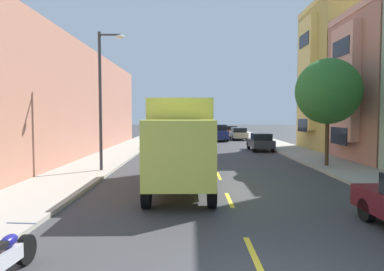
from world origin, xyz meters
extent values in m
plane|color=#38383A|center=(0.00, 30.00, 0.00)|extent=(160.00, 160.00, 0.00)
cube|color=#A39E93|center=(-7.10, 28.00, 0.07)|extent=(3.20, 120.00, 0.14)
cube|color=#A39E93|center=(7.10, 28.00, 0.07)|extent=(3.20, 120.00, 0.14)
cube|color=yellow|center=(0.00, 2.00, 0.00)|extent=(0.14, 2.20, 0.01)
cube|color=yellow|center=(0.00, 7.00, 0.00)|extent=(0.14, 2.20, 0.01)
cube|color=yellow|center=(0.00, 12.00, 0.00)|extent=(0.14, 2.20, 0.01)
cube|color=yellow|center=(0.00, 17.00, 0.00)|extent=(0.14, 2.20, 0.01)
cube|color=yellow|center=(0.00, 22.00, 0.00)|extent=(0.14, 2.20, 0.01)
cube|color=yellow|center=(0.00, 27.00, 0.00)|extent=(0.14, 2.20, 0.01)
cube|color=yellow|center=(0.00, 32.00, 0.00)|extent=(0.14, 2.20, 0.01)
cube|color=yellow|center=(0.00, 37.00, 0.00)|extent=(0.14, 2.20, 0.01)
cube|color=yellow|center=(0.00, 42.00, 0.00)|extent=(0.14, 2.20, 0.01)
cube|color=yellow|center=(0.00, 47.00, 0.00)|extent=(0.14, 2.20, 0.01)
cube|color=#E19B83|center=(8.95, 17.37, 9.56)|extent=(0.60, 7.33, 0.44)
cube|color=#E19B83|center=(8.42, 17.37, 5.05)|extent=(0.55, 3.30, 7.29)
cube|color=#1E232D|center=(8.13, 17.37, 1.68)|extent=(0.04, 2.51, 1.10)
cube|color=#1E232D|center=(8.13, 17.37, 4.48)|extent=(0.04, 2.51, 1.10)
cube|color=#1E232D|center=(8.13, 17.37, 7.29)|extent=(0.04, 2.51, 1.10)
cube|color=tan|center=(14.60, 24.90, 5.99)|extent=(11.79, 7.33, 11.98)
cube|color=#F9D572|center=(8.95, 24.90, 12.20)|extent=(0.60, 7.33, 0.44)
cube|color=#F9D572|center=(8.42, 24.90, 6.47)|extent=(0.55, 3.30, 9.34)
cube|color=#1E232D|center=(8.13, 24.90, 2.16)|extent=(0.04, 2.51, 1.10)
cube|color=#1E232D|center=(8.13, 24.90, 5.75)|extent=(0.04, 2.51, 1.10)
cube|color=#1E232D|center=(8.13, 24.90, 9.34)|extent=(0.04, 2.51, 1.10)
cube|color=#B27560|center=(-13.70, 20.00, 3.95)|extent=(10.00, 36.00, 7.91)
cylinder|color=#47331E|center=(6.40, 14.77, 1.56)|extent=(0.22, 0.22, 2.84)
ellipsoid|color=#2D6B2D|center=(6.40, 14.77, 4.37)|extent=(3.66, 3.66, 3.71)
cylinder|color=#38383D|center=(-6.10, 13.02, 3.72)|extent=(0.16, 0.16, 7.16)
cylinder|color=#38383D|center=(-5.55, 13.02, 7.15)|extent=(1.10, 0.10, 0.10)
ellipsoid|color=silver|center=(-5.05, 13.02, 7.05)|extent=(0.44, 0.28, 0.20)
cube|color=#D8D84C|center=(-1.82, 10.11, 2.15)|extent=(2.50, 6.06, 2.97)
cube|color=#D8D84C|center=(-1.75, 5.95, 1.76)|extent=(2.33, 1.94, 2.20)
cube|color=black|center=(-1.73, 5.05, 2.24)|extent=(2.02, 0.11, 0.97)
cube|color=black|center=(-1.87, 13.04, 0.43)|extent=(2.40, 0.20, 0.24)
cylinder|color=black|center=(-2.81, 5.88, 0.48)|extent=(0.30, 0.96, 0.96)
cylinder|color=black|center=(-0.69, 5.92, 0.48)|extent=(0.30, 0.96, 0.96)
cylinder|color=black|center=(-2.91, 11.90, 0.48)|extent=(0.30, 0.96, 0.96)
cylinder|color=black|center=(-0.79, 11.94, 0.48)|extent=(0.30, 0.96, 0.96)
cylinder|color=black|center=(-2.89, 10.80, 0.48)|extent=(0.30, 0.96, 0.96)
cylinder|color=black|center=(-0.77, 10.84, 0.48)|extent=(0.30, 0.96, 0.96)
cube|color=#7A9EC6|center=(-4.24, 26.50, 0.64)|extent=(1.85, 4.05, 0.62)
cube|color=black|center=(-4.22, 26.98, 1.23)|extent=(1.58, 1.72, 0.55)
cylinder|color=black|center=(-5.03, 25.16, 0.33)|extent=(0.24, 0.67, 0.66)
cylinder|color=black|center=(-3.51, 25.12, 0.33)|extent=(0.24, 0.67, 0.66)
cylinder|color=black|center=(-4.96, 27.88, 0.33)|extent=(0.24, 0.67, 0.66)
cylinder|color=black|center=(-3.44, 27.84, 0.33)|extent=(0.24, 0.67, 0.66)
cylinder|color=black|center=(3.62, 4.43, 0.33)|extent=(0.24, 0.67, 0.66)
cube|color=#AD1E1E|center=(4.21, 45.30, 0.64)|extent=(1.77, 4.01, 0.62)
cube|color=black|center=(4.21, 44.82, 1.23)|extent=(1.54, 1.69, 0.55)
cylinder|color=black|center=(4.98, 46.65, 0.33)|extent=(0.22, 0.66, 0.66)
cylinder|color=black|center=(3.46, 46.66, 0.33)|extent=(0.22, 0.66, 0.66)
cylinder|color=black|center=(4.97, 43.93, 0.33)|extent=(0.22, 0.66, 0.66)
cylinder|color=black|center=(3.45, 43.94, 0.33)|extent=(0.22, 0.66, 0.66)
cube|color=black|center=(-4.29, 39.33, 0.78)|extent=(2.03, 4.83, 0.90)
cube|color=black|center=(-4.29, 39.33, 1.58)|extent=(1.76, 2.81, 0.70)
cylinder|color=black|center=(-5.19, 37.72, 0.33)|extent=(0.23, 0.66, 0.66)
cylinder|color=black|center=(-3.46, 37.69, 0.33)|extent=(0.23, 0.66, 0.66)
cylinder|color=black|center=(-5.13, 40.98, 0.33)|extent=(0.23, 0.66, 0.66)
cylinder|color=black|center=(-3.40, 40.95, 0.33)|extent=(0.23, 0.66, 0.66)
cube|color=#333338|center=(4.48, 24.70, 0.64)|extent=(1.76, 4.01, 0.62)
cube|color=black|center=(4.48, 24.22, 1.23)|extent=(1.54, 1.69, 0.55)
cylinder|color=black|center=(5.24, 26.06, 0.33)|extent=(0.22, 0.66, 0.66)
cylinder|color=black|center=(3.72, 26.05, 0.33)|extent=(0.22, 0.66, 0.66)
cylinder|color=black|center=(5.25, 23.34, 0.33)|extent=(0.22, 0.66, 0.66)
cylinder|color=black|center=(3.73, 23.33, 0.33)|extent=(0.22, 0.66, 0.66)
cube|color=tan|center=(4.40, 38.38, 0.64)|extent=(1.82, 4.70, 0.62)
cube|color=black|center=(4.40, 38.00, 1.23)|extent=(1.60, 2.82, 0.55)
cylinder|color=black|center=(5.20, 39.98, 0.33)|extent=(0.22, 0.66, 0.66)
cylinder|color=black|center=(3.60, 39.98, 0.33)|extent=(0.22, 0.66, 0.66)
cylinder|color=black|center=(5.20, 36.78, 0.33)|extent=(0.22, 0.66, 0.66)
cylinder|color=black|center=(3.60, 36.78, 0.33)|extent=(0.22, 0.66, 0.66)
cube|color=#194C28|center=(-4.38, 50.93, 0.64)|extent=(1.76, 4.01, 0.62)
cube|color=black|center=(-4.37, 51.41, 1.23)|extent=(1.54, 1.69, 0.55)
cylinder|color=black|center=(-5.15, 49.58, 0.33)|extent=(0.22, 0.66, 0.66)
cylinder|color=black|center=(-3.63, 49.57, 0.33)|extent=(0.22, 0.66, 0.66)
cylinder|color=black|center=(-5.13, 52.30, 0.33)|extent=(0.22, 0.66, 0.66)
cylinder|color=black|center=(-3.61, 52.29, 0.33)|extent=(0.22, 0.66, 0.66)
cube|color=navy|center=(1.80, 36.26, 0.78)|extent=(1.95, 4.80, 0.90)
cube|color=black|center=(1.80, 36.26, 1.58)|extent=(1.72, 2.78, 0.70)
cylinder|color=black|center=(2.67, 37.89, 0.33)|extent=(0.22, 0.66, 0.66)
cylinder|color=black|center=(0.94, 37.89, 0.33)|extent=(0.22, 0.66, 0.66)
cylinder|color=black|center=(2.67, 34.63, 0.33)|extent=(0.22, 0.66, 0.66)
cylinder|color=black|center=(0.94, 34.63, 0.33)|extent=(0.22, 0.66, 0.66)
cylinder|color=black|center=(-4.69, 1.53, 0.30)|extent=(0.19, 0.61, 0.60)
cube|color=silver|center=(-4.75, 0.81, 0.42)|extent=(0.35, 0.83, 0.28)
ellipsoid|color=navy|center=(-4.74, 0.99, 0.68)|extent=(0.24, 0.48, 0.22)
cylinder|color=silver|center=(-4.70, 1.42, 0.88)|extent=(0.62, 0.08, 0.03)
camera|label=1|loc=(-1.33, -5.49, 3.01)|focal=33.26mm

